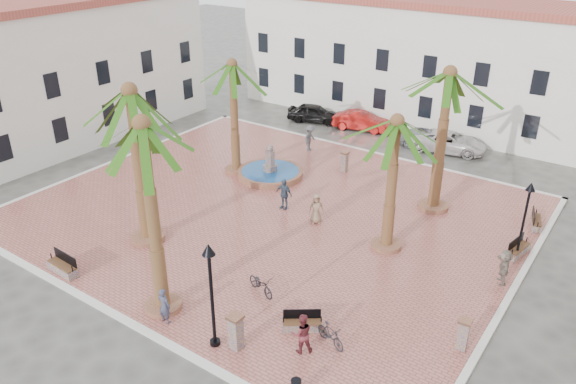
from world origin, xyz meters
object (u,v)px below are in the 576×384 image
at_px(bench_se, 302,324).
at_px(car_silver, 429,139).
at_px(palm_sw, 132,110).
at_px(pedestrian_fountain_a, 316,209).
at_px(palm_e, 396,137).
at_px(pedestrian_east, 504,267).
at_px(bicycle_a, 261,284).
at_px(cyclist_b, 302,333).
at_px(bench_s, 63,267).
at_px(bench_e, 518,250).
at_px(bench_ne, 536,222).
at_px(lamppost_e, 526,208).
at_px(pedestrian_fountain_b, 284,194).
at_px(car_white, 448,142).
at_px(fountain, 270,172).
at_px(bicycle_b, 331,335).
at_px(lamppost_s, 210,278).
at_px(bollard_se, 236,332).
at_px(palm_ne, 448,90).
at_px(bollard_e, 463,334).
at_px(pedestrian_north, 310,138).
at_px(car_red, 361,121).
at_px(palm_s, 144,146).
at_px(car_black, 314,113).
at_px(palm_nw, 233,77).
at_px(bollard_n, 344,161).
at_px(cyclist_a, 164,306).

height_order(bench_se, car_silver, car_silver).
height_order(palm_sw, pedestrian_fountain_a, palm_sw).
relative_size(palm_e, pedestrian_east, 4.12).
relative_size(bicycle_a, cyclist_b, 1.01).
height_order(bench_s, bench_e, bench_s).
relative_size(bench_ne, lamppost_e, 0.42).
bearing_deg(pedestrian_fountain_b, palm_sw, -118.47).
bearing_deg(lamppost_e, car_white, 123.83).
bearing_deg(fountain, palm_e, -19.71).
bearing_deg(bicycle_b, palm_sw, 102.53).
bearing_deg(pedestrian_fountain_a, pedestrian_east, -39.08).
relative_size(lamppost_s, bollard_se, 2.97).
height_order(bench_se, bench_ne, bench_ne).
bearing_deg(palm_ne, lamppost_s, -99.44).
xyz_separation_m(bench_s, car_silver, (7.60, 24.69, 0.22)).
bearing_deg(bench_se, bollard_e, -11.57).
height_order(pedestrian_north, car_red, pedestrian_north).
distance_m(palm_s, bench_ne, 20.80).
distance_m(car_black, car_red, 4.03).
relative_size(cyclist_b, car_black, 0.39).
xyz_separation_m(palm_nw, pedestrian_north, (1.92, 5.69, -5.22)).
bearing_deg(bench_ne, bollard_n, 72.19).
height_order(palm_s, bicycle_b, palm_s).
bearing_deg(fountain, cyclist_a, -70.15).
relative_size(palm_e, bench_se, 4.42).
bearing_deg(car_white, cyclist_b, 174.77).
distance_m(palm_ne, car_white, 11.30).
height_order(cyclist_b, car_black, cyclist_b).
bearing_deg(bench_ne, palm_e, 123.40).
xyz_separation_m(palm_sw, car_red, (0.89, 21.03, -6.26)).
xyz_separation_m(bollard_n, car_silver, (2.73, 7.32, -0.19)).
xyz_separation_m(bench_e, car_black, (-18.91, 11.27, 0.33)).
distance_m(bollard_n, pedestrian_fountain_a, 7.06).
distance_m(palm_nw, bench_ne, 18.86).
xyz_separation_m(bench_s, cyclist_a, (6.43, 0.22, 0.53)).
distance_m(fountain, lamppost_s, 15.82).
xyz_separation_m(palm_sw, palm_ne, (10.56, 11.51, -0.03)).
bearing_deg(palm_e, pedestrian_north, 139.57).
xyz_separation_m(palm_s, bench_e, (11.04, 12.75, -7.01)).
relative_size(palm_sw, palm_e, 1.18).
bearing_deg(bollard_n, lamppost_e, -19.29).
xyz_separation_m(palm_e, bollard_n, (-6.32, 6.84, -5.10)).
distance_m(bollard_n, bicycle_b, 16.41).
relative_size(palm_s, bicycle_b, 5.61).
bearing_deg(fountain, lamppost_s, -61.22).
xyz_separation_m(bench_s, bollard_e, (16.75, 5.54, 0.42)).
bearing_deg(bollard_e, palm_nw, 155.81).
bearing_deg(cyclist_b, bench_s, -34.03).
relative_size(palm_s, pedestrian_east, 5.05).
bearing_deg(pedestrian_north, pedestrian_fountain_a, -150.08).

